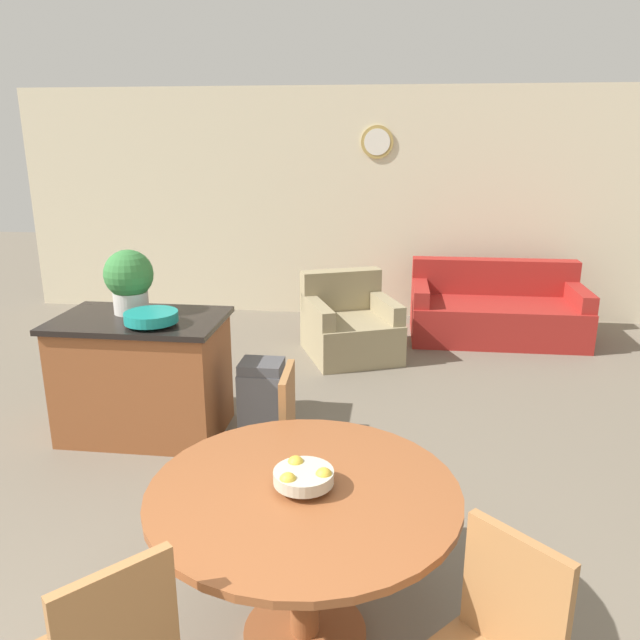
{
  "coord_description": "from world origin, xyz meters",
  "views": [
    {
      "loc": [
        0.63,
        -1.31,
        2.17
      ],
      "look_at": [
        0.13,
        2.7,
        0.96
      ],
      "focal_mm": 35.0,
      "sensor_mm": 36.0,
      "label": 1
    }
  ],
  "objects_px": {
    "potted_plant": "(129,279)",
    "armchair": "(349,328)",
    "dining_table": "(304,524)",
    "trash_bin": "(262,402)",
    "fruit_bowl": "(303,476)",
    "teal_bowl": "(151,317)",
    "couch": "(496,312)",
    "kitchen_island": "(144,376)",
    "dining_chair_far_side": "(308,440)"
  },
  "relations": [
    {
      "from": "dining_chair_far_side",
      "to": "teal_bowl",
      "type": "distance_m",
      "value": 1.51
    },
    {
      "from": "dining_chair_far_side",
      "to": "armchair",
      "type": "distance_m",
      "value": 2.89
    },
    {
      "from": "dining_table",
      "to": "dining_chair_far_side",
      "type": "height_order",
      "value": "dining_chair_far_side"
    },
    {
      "from": "trash_bin",
      "to": "armchair",
      "type": "bearing_deg",
      "value": 76.13
    },
    {
      "from": "dining_table",
      "to": "dining_chair_far_side",
      "type": "bearing_deg",
      "value": 96.96
    },
    {
      "from": "kitchen_island",
      "to": "potted_plant",
      "type": "height_order",
      "value": "potted_plant"
    },
    {
      "from": "dining_table",
      "to": "couch",
      "type": "distance_m",
      "value": 4.77
    },
    {
      "from": "trash_bin",
      "to": "teal_bowl",
      "type": "bearing_deg",
      "value": -168.95
    },
    {
      "from": "dining_table",
      "to": "couch",
      "type": "bearing_deg",
      "value": 72.16
    },
    {
      "from": "couch",
      "to": "armchair",
      "type": "relative_size",
      "value": 1.59
    },
    {
      "from": "dining_chair_far_side",
      "to": "fruit_bowl",
      "type": "xyz_separation_m",
      "value": [
        0.11,
        -0.88,
        0.3
      ]
    },
    {
      "from": "fruit_bowl",
      "to": "kitchen_island",
      "type": "bearing_deg",
      "value": 128.56
    },
    {
      "from": "kitchen_island",
      "to": "couch",
      "type": "distance_m",
      "value": 3.98
    },
    {
      "from": "kitchen_island",
      "to": "armchair",
      "type": "distance_m",
      "value": 2.37
    },
    {
      "from": "dining_chair_far_side",
      "to": "trash_bin",
      "type": "relative_size",
      "value": 1.5
    },
    {
      "from": "teal_bowl",
      "to": "potted_plant",
      "type": "height_order",
      "value": "potted_plant"
    },
    {
      "from": "dining_chair_far_side",
      "to": "potted_plant",
      "type": "distance_m",
      "value": 1.93
    },
    {
      "from": "fruit_bowl",
      "to": "teal_bowl",
      "type": "bearing_deg",
      "value": 127.94
    },
    {
      "from": "teal_bowl",
      "to": "trash_bin",
      "type": "relative_size",
      "value": 0.59
    },
    {
      "from": "teal_bowl",
      "to": "potted_plant",
      "type": "distance_m",
      "value": 0.44
    },
    {
      "from": "fruit_bowl",
      "to": "armchair",
      "type": "distance_m",
      "value": 3.81
    },
    {
      "from": "potted_plant",
      "to": "armchair",
      "type": "relative_size",
      "value": 0.41
    },
    {
      "from": "fruit_bowl",
      "to": "kitchen_island",
      "type": "height_order",
      "value": "kitchen_island"
    },
    {
      "from": "dining_table",
      "to": "trash_bin",
      "type": "height_order",
      "value": "dining_table"
    },
    {
      "from": "fruit_bowl",
      "to": "armchair",
      "type": "relative_size",
      "value": 0.22
    },
    {
      "from": "dining_table",
      "to": "teal_bowl",
      "type": "distance_m",
      "value": 2.16
    },
    {
      "from": "kitchen_island",
      "to": "teal_bowl",
      "type": "xyz_separation_m",
      "value": [
        0.17,
        -0.17,
        0.51
      ]
    },
    {
      "from": "teal_bowl",
      "to": "armchair",
      "type": "distance_m",
      "value": 2.51
    },
    {
      "from": "fruit_bowl",
      "to": "potted_plant",
      "type": "height_order",
      "value": "potted_plant"
    },
    {
      "from": "dining_table",
      "to": "armchair",
      "type": "xyz_separation_m",
      "value": [
        -0.1,
        3.77,
        -0.31
      ]
    },
    {
      "from": "couch",
      "to": "trash_bin",
      "type": "bearing_deg",
      "value": -127.51
    },
    {
      "from": "teal_bowl",
      "to": "couch",
      "type": "xyz_separation_m",
      "value": [
        2.77,
        2.85,
        -0.68
      ]
    },
    {
      "from": "teal_bowl",
      "to": "potted_plant",
      "type": "bearing_deg",
      "value": 132.71
    },
    {
      "from": "teal_bowl",
      "to": "trash_bin",
      "type": "distance_m",
      "value": 0.99
    },
    {
      "from": "kitchen_island",
      "to": "fruit_bowl",
      "type": "bearing_deg",
      "value": -51.44
    },
    {
      "from": "trash_bin",
      "to": "couch",
      "type": "distance_m",
      "value": 3.39
    },
    {
      "from": "kitchen_island",
      "to": "teal_bowl",
      "type": "relative_size",
      "value": 3.29
    },
    {
      "from": "potted_plant",
      "to": "armchair",
      "type": "height_order",
      "value": "potted_plant"
    },
    {
      "from": "kitchen_island",
      "to": "potted_plant",
      "type": "bearing_deg",
      "value": 130.5
    },
    {
      "from": "dining_table",
      "to": "fruit_bowl",
      "type": "xyz_separation_m",
      "value": [
        -0.0,
        -0.0,
        0.23
      ]
    },
    {
      "from": "teal_bowl",
      "to": "armchair",
      "type": "xyz_separation_m",
      "value": [
        1.21,
        2.09,
        -0.68
      ]
    },
    {
      "from": "potted_plant",
      "to": "trash_bin",
      "type": "xyz_separation_m",
      "value": [
        1.0,
        -0.15,
        -0.85
      ]
    },
    {
      "from": "fruit_bowl",
      "to": "teal_bowl",
      "type": "height_order",
      "value": "teal_bowl"
    },
    {
      "from": "dining_chair_far_side",
      "to": "trash_bin",
      "type": "xyz_separation_m",
      "value": [
        -0.47,
        0.94,
        -0.21
      ]
    },
    {
      "from": "kitchen_island",
      "to": "armchair",
      "type": "relative_size",
      "value": 1.04
    },
    {
      "from": "kitchen_island",
      "to": "couch",
      "type": "bearing_deg",
      "value": 42.41
    },
    {
      "from": "fruit_bowl",
      "to": "armchair",
      "type": "xyz_separation_m",
      "value": [
        -0.1,
        3.77,
        -0.53
      ]
    },
    {
      "from": "armchair",
      "to": "fruit_bowl",
      "type": "bearing_deg",
      "value": -111.01
    },
    {
      "from": "dining_chair_far_side",
      "to": "potted_plant",
      "type": "bearing_deg",
      "value": -128.64
    },
    {
      "from": "kitchen_island",
      "to": "armchair",
      "type": "height_order",
      "value": "kitchen_island"
    }
  ]
}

